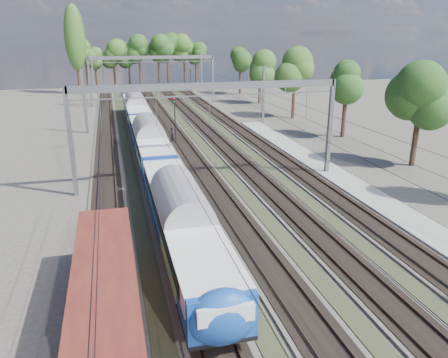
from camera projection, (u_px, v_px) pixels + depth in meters
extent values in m
cube|color=#47423A|center=(107.00, 149.00, 50.99)|extent=(3.00, 130.00, 0.15)
cube|color=black|center=(107.00, 148.00, 50.96)|extent=(2.50, 130.00, 0.06)
cube|color=#473326|center=(100.00, 148.00, 50.75)|extent=(0.08, 130.00, 0.14)
cube|color=#473326|center=(113.00, 147.00, 51.10)|extent=(0.08, 130.00, 0.14)
cube|color=#47423A|center=(145.00, 147.00, 52.06)|extent=(3.00, 130.00, 0.15)
cube|color=black|center=(145.00, 146.00, 52.03)|extent=(2.50, 130.00, 0.06)
cube|color=#473326|center=(139.00, 145.00, 51.83)|extent=(0.08, 130.00, 0.14)
cube|color=#473326|center=(151.00, 145.00, 52.17)|extent=(0.08, 130.00, 0.14)
cube|color=#47423A|center=(183.00, 144.00, 53.14)|extent=(3.00, 130.00, 0.15)
cube|color=black|center=(183.00, 143.00, 53.11)|extent=(2.50, 130.00, 0.06)
cube|color=#473326|center=(177.00, 143.00, 52.90)|extent=(0.08, 130.00, 0.14)
cube|color=#473326|center=(189.00, 142.00, 53.25)|extent=(0.08, 130.00, 0.14)
cube|color=#47423A|center=(219.00, 142.00, 54.21)|extent=(3.00, 130.00, 0.15)
cube|color=black|center=(219.00, 141.00, 54.18)|extent=(2.50, 130.00, 0.06)
cube|color=#473326|center=(213.00, 141.00, 53.98)|extent=(0.08, 130.00, 0.14)
cube|color=#473326|center=(224.00, 140.00, 54.32)|extent=(0.08, 130.00, 0.14)
cube|color=#47423A|center=(253.00, 140.00, 55.28)|extent=(3.00, 130.00, 0.15)
cube|color=black|center=(253.00, 139.00, 55.25)|extent=(2.50, 130.00, 0.06)
cube|color=#473326|center=(248.00, 139.00, 55.05)|extent=(0.08, 130.00, 0.14)
cube|color=#473326|center=(258.00, 138.00, 55.39)|extent=(0.08, 130.00, 0.14)
cube|color=#333221|center=(126.00, 148.00, 51.54)|extent=(1.10, 130.00, 0.05)
cube|color=#333221|center=(164.00, 146.00, 52.61)|extent=(1.10, 130.00, 0.05)
cube|color=#333221|center=(201.00, 144.00, 53.69)|extent=(1.10, 130.00, 0.05)
cube|color=#333221|center=(236.00, 141.00, 54.76)|extent=(1.10, 130.00, 0.05)
cube|color=gray|center=(394.00, 211.00, 33.02)|extent=(3.00, 70.00, 0.30)
cube|color=slate|center=(71.00, 143.00, 35.22)|extent=(0.35, 0.35, 9.00)
cube|color=slate|center=(330.00, 128.00, 40.71)|extent=(0.35, 0.35, 9.00)
cube|color=slate|center=(209.00, 86.00, 36.63)|extent=(23.00, 0.35, 0.60)
cube|color=slate|center=(90.00, 82.00, 79.29)|extent=(0.35, 0.35, 9.00)
cube|color=slate|center=(213.00, 79.00, 84.78)|extent=(0.35, 0.35, 9.00)
cube|color=slate|center=(152.00, 57.00, 80.70)|extent=(23.00, 0.35, 0.60)
cube|color=slate|center=(84.00, 102.00, 58.25)|extent=(0.35, 0.35, 8.50)
cube|color=slate|center=(93.00, 73.00, 99.57)|extent=(0.35, 0.35, 8.50)
cube|color=slate|center=(263.00, 95.00, 64.29)|extent=(0.35, 0.35, 8.50)
cube|color=slate|center=(201.00, 71.00, 105.60)|extent=(0.35, 0.35, 8.50)
cylinder|color=black|center=(103.00, 102.00, 49.27)|extent=(0.03, 130.00, 0.03)
cylinder|color=black|center=(102.00, 93.00, 48.92)|extent=(0.03, 130.00, 0.03)
cylinder|color=black|center=(143.00, 101.00, 50.34)|extent=(0.03, 130.00, 0.03)
cylinder|color=black|center=(142.00, 91.00, 50.00)|extent=(0.03, 130.00, 0.03)
cylinder|color=black|center=(181.00, 99.00, 51.42)|extent=(0.03, 130.00, 0.03)
cylinder|color=black|center=(181.00, 90.00, 51.07)|extent=(0.03, 130.00, 0.03)
cylinder|color=black|center=(218.00, 98.00, 52.49)|extent=(0.03, 130.00, 0.03)
cylinder|color=black|center=(218.00, 89.00, 52.14)|extent=(0.03, 130.00, 0.03)
cylinder|color=black|center=(254.00, 97.00, 53.56)|extent=(0.03, 130.00, 0.03)
cylinder|color=black|center=(254.00, 88.00, 53.22)|extent=(0.03, 130.00, 0.03)
cylinder|color=black|center=(87.00, 73.00, 109.92)|extent=(0.56, 0.56, 7.06)
sphere|color=#203E16|center=(85.00, 49.00, 108.13)|extent=(4.45, 4.45, 4.45)
cylinder|color=black|center=(99.00, 74.00, 111.30)|extent=(0.56, 0.56, 6.03)
sphere|color=#203E16|center=(98.00, 55.00, 109.77)|extent=(4.01, 4.01, 4.01)
cylinder|color=black|center=(112.00, 73.00, 113.76)|extent=(0.56, 0.56, 6.36)
sphere|color=#203E16|center=(110.00, 53.00, 112.15)|extent=(4.21, 4.21, 4.21)
cylinder|color=black|center=(127.00, 75.00, 112.68)|extent=(0.56, 0.56, 5.66)
sphere|color=#203E16|center=(126.00, 56.00, 111.24)|extent=(4.49, 4.49, 4.49)
cylinder|color=black|center=(140.00, 72.00, 111.94)|extent=(0.56, 0.56, 7.06)
sphere|color=#203E16|center=(138.00, 49.00, 110.15)|extent=(4.57, 4.57, 4.57)
cylinder|color=black|center=(155.00, 74.00, 115.28)|extent=(0.56, 0.56, 5.51)
sphere|color=#203E16|center=(154.00, 57.00, 113.88)|extent=(4.08, 4.08, 4.08)
cylinder|color=black|center=(172.00, 72.00, 116.20)|extent=(0.56, 0.56, 6.09)
sphere|color=#203E16|center=(171.00, 54.00, 114.66)|extent=(4.30, 4.30, 4.30)
cylinder|color=black|center=(183.00, 72.00, 117.40)|extent=(0.56, 0.56, 5.97)
sphere|color=#203E16|center=(183.00, 54.00, 115.89)|extent=(5.15, 5.15, 5.15)
cylinder|color=black|center=(199.00, 71.00, 115.76)|extent=(0.56, 0.56, 7.06)
sphere|color=#203E16|center=(199.00, 49.00, 113.97)|extent=(4.30, 4.30, 4.30)
cylinder|color=black|center=(409.00, 131.00, 45.04)|extent=(0.56, 0.56, 6.58)
sphere|color=#203E16|center=(416.00, 79.00, 43.38)|extent=(4.55, 4.55, 4.55)
cylinder|color=black|center=(336.00, 115.00, 56.56)|extent=(0.56, 0.56, 5.72)
sphere|color=#203E16|center=(339.00, 79.00, 55.11)|extent=(3.49, 3.49, 3.49)
cylinder|color=black|center=(293.00, 96.00, 69.86)|extent=(0.56, 0.56, 6.71)
sphere|color=#203E16|center=(295.00, 62.00, 68.16)|extent=(4.72, 4.72, 4.72)
cylinder|color=black|center=(262.00, 88.00, 83.24)|extent=(0.56, 0.56, 5.87)
sphere|color=#203E16|center=(263.00, 63.00, 81.75)|extent=(4.76, 4.76, 4.76)
cylinder|color=black|center=(241.00, 80.00, 95.25)|extent=(0.56, 0.56, 6.69)
sphere|color=#203E16|center=(242.00, 54.00, 93.56)|extent=(4.82, 4.82, 4.82)
cylinder|color=black|center=(77.00, 57.00, 95.83)|extent=(0.70, 0.70, 16.00)
ellipsoid|color=#254517|center=(75.00, 38.00, 94.56)|extent=(4.40, 4.40, 14.08)
cube|color=black|center=(207.00, 309.00, 20.52)|extent=(2.07, 3.10, 0.83)
cube|color=black|center=(167.00, 201.00, 33.81)|extent=(2.07, 3.10, 0.83)
cube|color=navy|center=(181.00, 219.00, 26.67)|extent=(2.89, 20.68, 1.96)
cube|color=silver|center=(181.00, 211.00, 26.51)|extent=(2.98, 19.85, 0.98)
cube|color=black|center=(205.00, 209.00, 26.87)|extent=(0.04, 17.57, 0.72)
cube|color=#E4A50C|center=(196.00, 262.00, 22.66)|extent=(3.00, 5.79, 0.72)
cylinder|color=gray|center=(181.00, 204.00, 26.36)|extent=(2.94, 20.68, 2.94)
cube|color=black|center=(157.00, 175.00, 40.06)|extent=(2.07, 3.10, 0.83)
cube|color=black|center=(144.00, 140.00, 53.34)|extent=(2.07, 3.10, 0.83)
cube|color=navy|center=(149.00, 141.00, 46.21)|extent=(2.89, 20.68, 1.96)
cube|color=silver|center=(149.00, 136.00, 46.04)|extent=(2.98, 19.85, 0.98)
cube|color=black|center=(163.00, 135.00, 46.40)|extent=(0.04, 17.57, 0.72)
cube|color=#E4A50C|center=(154.00, 156.00, 42.20)|extent=(3.00, 5.79, 0.72)
cylinder|color=gray|center=(148.00, 131.00, 45.90)|extent=(2.94, 20.68, 2.94)
cube|color=black|center=(140.00, 128.00, 59.59)|extent=(2.07, 3.10, 0.83)
cube|color=black|center=(134.00, 111.00, 72.88)|extent=(2.07, 3.10, 0.83)
cube|color=navy|center=(136.00, 109.00, 65.74)|extent=(2.89, 20.68, 1.96)
cube|color=silver|center=(136.00, 105.00, 65.58)|extent=(2.98, 19.85, 0.98)
cube|color=black|center=(146.00, 105.00, 65.94)|extent=(0.04, 17.57, 0.72)
cube|color=#E4A50C|center=(138.00, 117.00, 61.73)|extent=(3.00, 5.79, 0.72)
cylinder|color=gray|center=(135.00, 102.00, 65.43)|extent=(2.94, 20.68, 2.94)
ellipsoid|color=navy|center=(223.00, 317.00, 17.35)|extent=(2.94, 1.61, 2.50)
cube|color=black|center=(108.00, 273.00, 23.81)|extent=(1.83, 2.38, 0.64)
cube|color=black|center=(108.00, 315.00, 19.56)|extent=(2.47, 12.83, 0.18)
cube|color=#501715|center=(106.00, 291.00, 19.15)|extent=(2.47, 12.83, 2.38)
cube|color=#501715|center=(103.00, 266.00, 18.76)|extent=(2.66, 12.83, 0.11)
imported|color=black|center=(173.00, 135.00, 53.90)|extent=(0.52, 0.74, 1.95)
cylinder|color=black|center=(175.00, 122.00, 54.50)|extent=(0.13, 0.13, 4.73)
cube|color=black|center=(174.00, 100.00, 53.65)|extent=(0.35, 0.24, 0.66)
sphere|color=red|center=(174.00, 99.00, 53.48)|extent=(0.15, 0.15, 0.15)
sphere|color=#0C9919|center=(175.00, 102.00, 53.58)|extent=(0.15, 0.15, 0.15)
cylinder|color=black|center=(191.00, 82.00, 100.17)|extent=(0.13, 0.13, 4.58)
cube|color=black|center=(190.00, 71.00, 99.34)|extent=(0.32, 0.20, 0.64)
sphere|color=red|center=(190.00, 70.00, 99.18)|extent=(0.15, 0.15, 0.15)
sphere|color=#0C9919|center=(191.00, 71.00, 99.28)|extent=(0.15, 0.15, 0.15)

